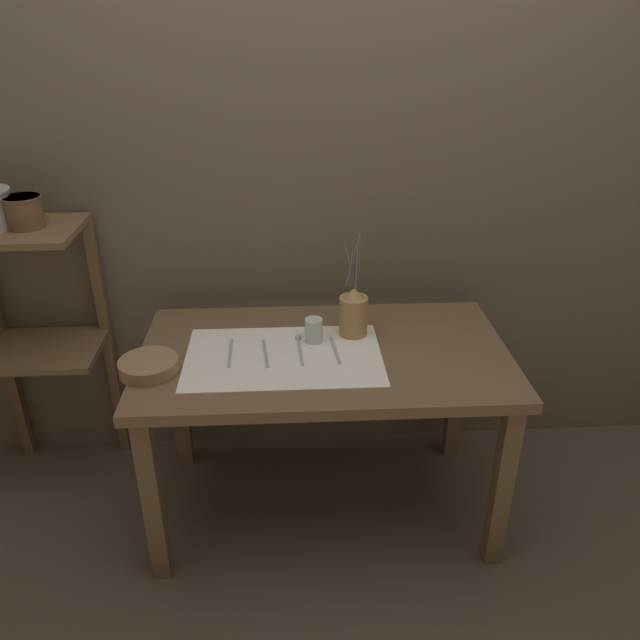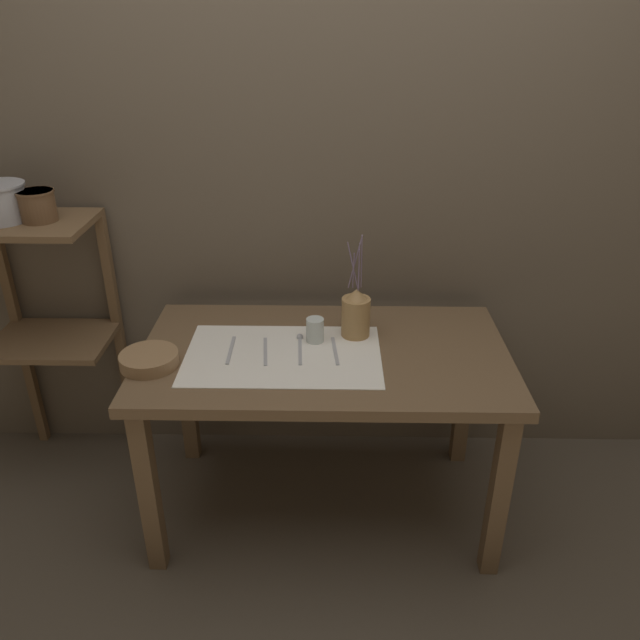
{
  "view_description": "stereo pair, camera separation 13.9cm",
  "coord_description": "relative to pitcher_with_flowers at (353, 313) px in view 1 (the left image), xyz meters",
  "views": [
    {
      "loc": [
        -0.12,
        -1.9,
        1.79
      ],
      "look_at": [
        -0.02,
        0.0,
        0.83
      ],
      "focal_mm": 35.0,
      "sensor_mm": 36.0,
      "label": 1
    },
    {
      "loc": [
        0.02,
        -1.9,
        1.79
      ],
      "look_at": [
        -0.02,
        0.0,
        0.83
      ],
      "focal_mm": 35.0,
      "sensor_mm": 36.0,
      "label": 2
    }
  ],
  "objects": [
    {
      "name": "fork_outer",
      "position": [
        -0.44,
        -0.12,
        -0.08
      ],
      "size": [
        0.02,
        0.19,
        0.0
      ],
      "color": "#A8A8AD",
      "rests_on": "wooden_table"
    },
    {
      "name": "spoon_inner",
      "position": [
        -0.2,
        -0.07,
        -0.08
      ],
      "size": [
        0.03,
        0.2,
        0.02
      ],
      "color": "#A8A8AD",
      "rests_on": "wooden_table"
    },
    {
      "name": "knife_center",
      "position": [
        -0.07,
        -0.12,
        -0.08
      ],
      "size": [
        0.03,
        0.19,
        0.0
      ],
      "color": "#A8A8AD",
      "rests_on": "wooden_table"
    },
    {
      "name": "wooden_table",
      "position": [
        -0.11,
        -0.11,
        -0.18
      ],
      "size": [
        1.29,
        0.73,
        0.71
      ],
      "color": "brown",
      "rests_on": "ground_plane"
    },
    {
      "name": "stone_wall_back",
      "position": [
        -0.11,
        0.36,
        0.4
      ],
      "size": [
        7.0,
        0.06,
        2.4
      ],
      "color": "brown",
      "rests_on": "ground_plane"
    },
    {
      "name": "wooden_shelf_unit",
      "position": [
        -1.2,
        0.18,
        -0.04
      ],
      "size": [
        0.46,
        0.35,
        1.1
      ],
      "color": "brown",
      "rests_on": "ground_plane"
    },
    {
      "name": "wooden_bowl",
      "position": [
        -0.7,
        -0.23,
        -0.07
      ],
      "size": [
        0.2,
        0.2,
        0.05
      ],
      "color": "#8E6B47",
      "rests_on": "wooden_table"
    },
    {
      "name": "glass_tumbler_near",
      "position": [
        -0.15,
        -0.05,
        -0.04
      ],
      "size": [
        0.06,
        0.06,
        0.09
      ],
      "color": "silver",
      "rests_on": "wooden_table"
    },
    {
      "name": "pitcher_with_flowers",
      "position": [
        0.0,
        0.0,
        0.0
      ],
      "size": [
        0.1,
        0.1,
        0.4
      ],
      "color": "#A87F4C",
      "rests_on": "wooden_table"
    },
    {
      "name": "fork_inner",
      "position": [
        -0.32,
        -0.13,
        -0.08
      ],
      "size": [
        0.03,
        0.19,
        0.0
      ],
      "color": "#A8A8AD",
      "rests_on": "wooden_table"
    },
    {
      "name": "ground_plane",
      "position": [
        -0.11,
        -0.11,
        -0.8
      ],
      "size": [
        12.0,
        12.0,
        0.0
      ],
      "primitive_type": "plane",
      "color": "brown"
    },
    {
      "name": "metal_pot_small",
      "position": [
        -1.15,
        0.14,
        0.36
      ],
      "size": [
        0.13,
        0.13,
        0.11
      ],
      "color": "brown",
      "rests_on": "wooden_shelf_unit"
    },
    {
      "name": "linen_cloth",
      "position": [
        -0.26,
        -0.15,
        -0.09
      ],
      "size": [
        0.68,
        0.43,
        0.0
      ],
      "color": "white",
      "rests_on": "wooden_table"
    }
  ]
}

